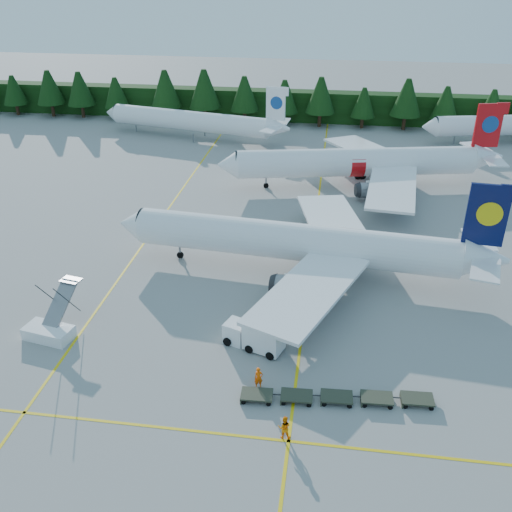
# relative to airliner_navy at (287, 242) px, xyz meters

# --- Properties ---
(ground) EXTENTS (320.00, 320.00, 0.00)m
(ground) POSITION_rel_airliner_navy_xyz_m (-3.48, -18.58, -3.52)
(ground) COLOR #969691
(ground) RESTS_ON ground
(taxi_stripe_a) EXTENTS (0.25, 120.00, 0.01)m
(taxi_stripe_a) POSITION_rel_airliner_navy_xyz_m (-17.48, 1.42, -3.52)
(taxi_stripe_a) COLOR yellow
(taxi_stripe_a) RESTS_ON ground
(taxi_stripe_b) EXTENTS (0.25, 120.00, 0.01)m
(taxi_stripe_b) POSITION_rel_airliner_navy_xyz_m (2.52, 1.42, -3.52)
(taxi_stripe_b) COLOR yellow
(taxi_stripe_b) RESTS_ON ground
(taxi_stripe_cross) EXTENTS (80.00, 0.25, 0.01)m
(taxi_stripe_cross) POSITION_rel_airliner_navy_xyz_m (-3.48, -24.58, -3.52)
(taxi_stripe_cross) COLOR yellow
(taxi_stripe_cross) RESTS_ON ground
(treeline_hedge) EXTENTS (220.00, 4.00, 6.00)m
(treeline_hedge) POSITION_rel_airliner_navy_xyz_m (-3.48, 63.42, -0.52)
(treeline_hedge) COLOR black
(treeline_hedge) RESTS_ON ground
(airliner_navy) EXTENTS (40.29, 33.01, 11.72)m
(airliner_navy) POSITION_rel_airliner_navy_xyz_m (0.00, 0.00, 0.00)
(airliner_navy) COLOR white
(airliner_navy) RESTS_ON ground
(airliner_red) EXTENTS (40.50, 32.99, 11.91)m
(airliner_red) POSITION_rel_airliner_navy_xyz_m (6.86, 26.87, 0.06)
(airliner_red) COLOR white
(airliner_red) RESTS_ON ground
(airliner_far_left) EXTENTS (36.01, 11.01, 10.62)m
(airliner_far_left) POSITION_rel_airliner_navy_xyz_m (-23.62, 47.97, -0.19)
(airliner_far_left) COLOR white
(airliner_far_left) RESTS_ON ground
(airstairs) EXTENTS (4.66, 6.32, 3.88)m
(airstairs) POSITION_rel_airliner_navy_xyz_m (-19.86, -15.04, -2.68)
(airstairs) COLOR white
(airstairs) RESTS_ON ground
(service_truck) EXTENTS (5.66, 3.61, 2.57)m
(service_truck) POSITION_rel_airliner_navy_xyz_m (-1.53, -13.99, -2.25)
(service_truck) COLOR white
(service_truck) RESTS_ON ground
(dolly_train) EXTENTS (14.78, 2.91, 0.14)m
(dolly_train) POSITION_rel_airliner_navy_xyz_m (5.80, -19.95, -3.06)
(dolly_train) COLOR #323728
(dolly_train) RESTS_ON ground
(crew_a) EXTENTS (0.80, 0.65, 1.89)m
(crew_a) POSITION_rel_airliner_navy_xyz_m (-0.38, -19.23, -2.58)
(crew_a) COLOR #FF5705
(crew_a) RESTS_ON ground
(crew_b) EXTENTS (0.96, 0.77, 1.89)m
(crew_b) POSITION_rel_airliner_navy_xyz_m (2.16, -24.24, -2.58)
(crew_b) COLOR orange
(crew_b) RESTS_ON ground
(crew_c) EXTENTS (0.54, 0.74, 1.67)m
(crew_c) POSITION_rel_airliner_navy_xyz_m (1.52, -11.62, -2.69)
(crew_c) COLOR #D94304
(crew_c) RESTS_ON ground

